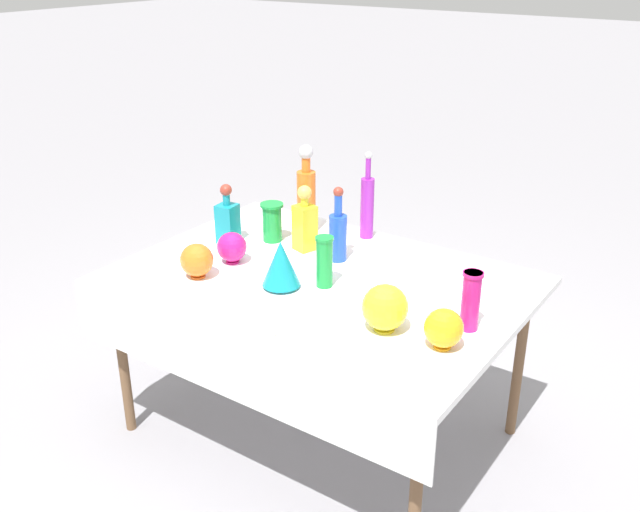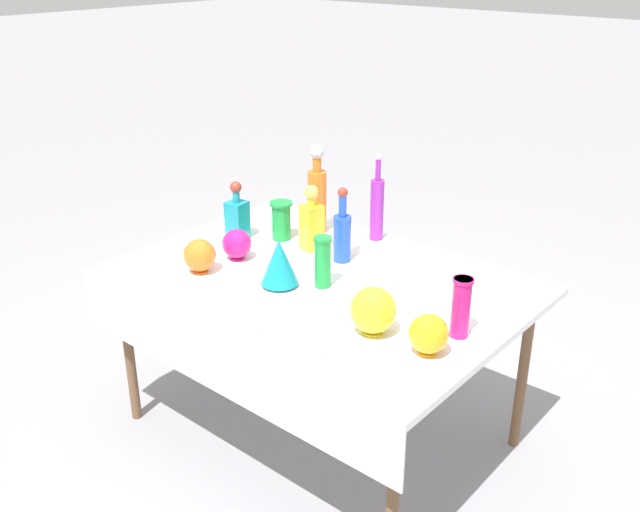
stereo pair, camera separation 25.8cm
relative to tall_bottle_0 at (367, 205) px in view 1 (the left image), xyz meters
The scene contains 17 objects.
ground_plane 1.04m from the tall_bottle_0, 81.18° to the right, with size 40.00×40.00×0.00m, color gray.
display_table 0.57m from the tall_bottle_0, 81.67° to the right, with size 1.63×1.16×0.76m.
tall_bottle_0 is the anchor object (origin of this frame).
tall_bottle_1 0.29m from the tall_bottle_0, 157.65° to the right, with size 0.09×0.09×0.42m.
tall_bottle_2 0.30m from the tall_bottle_0, 83.61° to the right, with size 0.08×0.08×0.33m.
square_decanter_0 0.64m from the tall_bottle_0, 139.77° to the right, with size 0.09×0.09×0.28m.
square_decanter_1 0.32m from the tall_bottle_0, 118.20° to the right, with size 0.11×0.11×0.30m.
slender_vase_0 0.44m from the tall_bottle_0, 139.93° to the right, with size 0.11×0.11×0.18m.
slender_vase_1 0.92m from the tall_bottle_0, 35.50° to the right, with size 0.08×0.08×0.22m.
slender_vase_2 0.56m from the tall_bottle_0, 76.44° to the right, with size 0.07×0.07×0.21m.
fluted_vase_0 0.65m from the tall_bottle_0, 90.43° to the right, with size 0.15×0.15×0.20m.
round_bowl_0 1.01m from the tall_bottle_0, 44.05° to the right, with size 0.14×0.14×0.14m.
round_bowl_1 0.84m from the tall_bottle_0, 114.21° to the right, with size 0.14×0.14×0.14m.
round_bowl_2 0.66m from the tall_bottle_0, 119.39° to the right, with size 0.13×0.13×0.14m.
round_bowl_3 0.87m from the tall_bottle_0, 54.64° to the right, with size 0.17×0.17×0.17m.
price_tag_left 1.08m from the tall_bottle_0, 64.93° to the right, with size 0.06×0.01×0.05m, color white.
price_tag_center 1.00m from the tall_bottle_0, 78.86° to the right, with size 0.05×0.01×0.04m, color white.
Camera 1 is at (1.49, -2.16, 2.02)m, focal length 40.00 mm.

